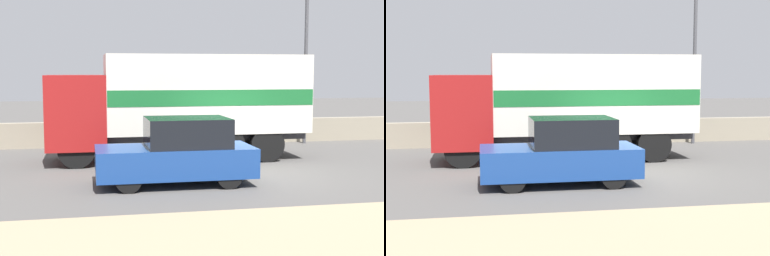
# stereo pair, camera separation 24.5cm
# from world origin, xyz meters

# --- Properties ---
(ground_plane) EXTENTS (80.00, 80.00, 0.00)m
(ground_plane) POSITION_xyz_m (0.00, 0.00, 0.00)
(ground_plane) COLOR #514F4C
(dirt_shoulder_foreground) EXTENTS (60.00, 4.28, 0.04)m
(dirt_shoulder_foreground) POSITION_xyz_m (0.00, -5.84, 0.02)
(dirt_shoulder_foreground) COLOR #9E896B
(dirt_shoulder_foreground) RESTS_ON ground_plane
(stone_wall_backdrop) EXTENTS (60.00, 0.35, 0.95)m
(stone_wall_backdrop) POSITION_xyz_m (0.00, 6.54, 0.48)
(stone_wall_backdrop) COLOR gray
(stone_wall_backdrop) RESTS_ON ground_plane
(street_lamp) EXTENTS (0.56, 0.28, 6.30)m
(street_lamp) POSITION_xyz_m (4.48, 5.91, 3.69)
(street_lamp) COLOR #4C4C51
(street_lamp) RESTS_ON ground_plane
(box_truck) EXTENTS (8.25, 2.42, 3.37)m
(box_truck) POSITION_xyz_m (-0.94, 2.97, 1.94)
(box_truck) COLOR maroon
(box_truck) RESTS_ON ground_plane
(car_hatchback) EXTENTS (3.94, 1.73, 1.69)m
(car_hatchback) POSITION_xyz_m (-1.77, -0.87, 0.81)
(car_hatchback) COLOR navy
(car_hatchback) RESTS_ON ground_plane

